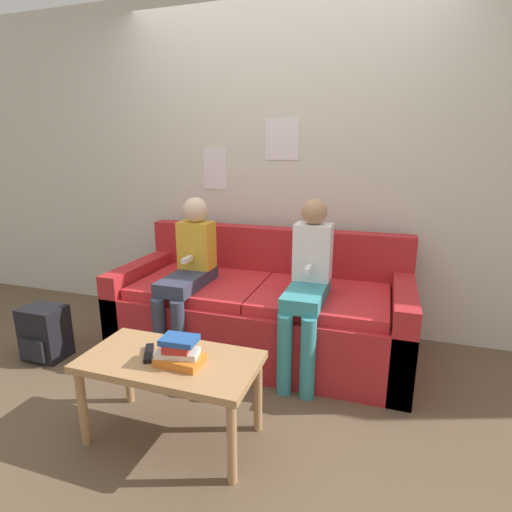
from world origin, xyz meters
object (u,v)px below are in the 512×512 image
Objects in this scene: person_left at (188,268)px; backpack at (45,333)px; couch at (262,311)px; person_right at (308,280)px; coffee_table at (171,369)px; tv_remote at (149,353)px.

backpack is at bearing -156.31° from person_left.
person_left is at bearing -156.24° from couch.
backpack is at bearing -156.29° from couch.
person_right is 1.87m from backpack.
backpack is at bearing 160.84° from coffee_table.
couch reaches higher than coffee_table.
person_right reaches higher than coffee_table.
coffee_table is 0.94m from person_left.
tv_remote is 1.26m from backpack.
coffee_table is 0.77× the size of person_right.
person_left reaches higher than couch.
person_left is at bearing 111.46° from coffee_table.
person_right is (0.37, -0.21, 0.34)m from couch.
coffee_table is 0.78× the size of person_left.
person_right is at bearing 12.97° from backpack.
coffee_table is at bearing -26.42° from tv_remote.
couch reaches higher than tv_remote.
person_left is 2.95× the size of backpack.
person_right is at bearing 58.90° from coffee_table.
couch is 1.53m from backpack.
tv_remote is at bearing -21.11° from backpack.
person_right reaches higher than backpack.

